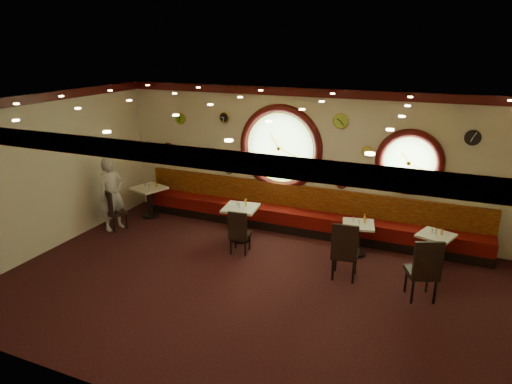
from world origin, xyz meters
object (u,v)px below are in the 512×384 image
at_px(condiment_b_salt, 237,204).
at_px(condiment_c_pepper, 359,222).
at_px(condiment_a_salt, 145,185).
at_px(table_b, 241,219).
at_px(chair_d, 425,266).
at_px(condiment_d_bottle, 442,231).
at_px(condiment_d_pepper, 436,232).
at_px(condiment_a_pepper, 149,186).
at_px(table_c, 358,235).
at_px(chair_a, 112,208).
at_px(chair_b, 239,230).
at_px(condiment_b_pepper, 239,206).
at_px(condiment_c_salt, 353,219).
at_px(table_d, 435,246).
at_px(condiment_a_bottle, 156,183).
at_px(table_a, 150,198).
at_px(waiter, 112,194).
at_px(condiment_d_salt, 432,231).
at_px(condiment_b_bottle, 246,202).
at_px(chair_c, 345,248).
at_px(condiment_c_bottle, 365,219).

relative_size(condiment_b_salt, condiment_c_pepper, 1.05).
bearing_deg(condiment_a_salt, table_b, -8.62).
bearing_deg(chair_d, condiment_d_bottle, 59.66).
bearing_deg(condiment_d_pepper, condiment_a_pepper, -179.88).
xyz_separation_m(table_c, condiment_b_salt, (-2.57, -0.25, 0.39)).
height_order(chair_a, chair_d, chair_d).
height_order(chair_b, condiment_b_salt, chair_b).
xyz_separation_m(table_c, condiment_b_pepper, (-2.47, -0.35, 0.39)).
bearing_deg(condiment_d_bottle, condiment_c_salt, -179.32).
bearing_deg(chair_a, table_d, 31.76).
distance_m(condiment_d_pepper, condiment_a_bottle, 6.44).
height_order(table_a, condiment_a_bottle, condiment_a_bottle).
xyz_separation_m(condiment_c_pepper, waiter, (-5.45, -0.82, 0.12)).
bearing_deg(condiment_b_pepper, condiment_d_salt, 6.63).
xyz_separation_m(condiment_c_salt, condiment_d_salt, (1.50, 0.01, -0.02)).
bearing_deg(chair_a, condiment_d_pepper, 31.73).
bearing_deg(chair_d, table_b, 142.34).
relative_size(condiment_a_bottle, condiment_d_bottle, 1.22).
relative_size(table_a, chair_d, 1.26).
relative_size(condiment_b_bottle, waiter, 0.10).
height_order(condiment_c_salt, condiment_b_bottle, condiment_b_bottle).
distance_m(condiment_b_pepper, condiment_b_bottle, 0.20).
height_order(condiment_c_pepper, condiment_d_pepper, condiment_d_pepper).
distance_m(table_d, chair_c, 1.92).
bearing_deg(condiment_c_bottle, condiment_a_salt, 179.50).
relative_size(chair_d, condiment_d_salt, 7.57).
distance_m(chair_d, condiment_a_bottle, 6.53).
height_order(condiment_b_salt, condiment_c_bottle, condiment_b_salt).
bearing_deg(condiment_d_pepper, condiment_d_bottle, 18.13).
bearing_deg(condiment_d_bottle, condiment_a_bottle, 178.95).
xyz_separation_m(condiment_d_pepper, condiment_a_bottle, (-6.43, 0.15, 0.13)).
distance_m(table_d, condiment_d_salt, 0.30).
relative_size(condiment_a_pepper, condiment_d_pepper, 0.91).
distance_m(chair_a, condiment_a_salt, 1.10).
bearing_deg(table_c, chair_c, -90.75).
height_order(condiment_a_bottle, waiter, waiter).
distance_m(table_a, table_d, 6.58).
bearing_deg(chair_c, condiment_b_salt, 155.27).
height_order(condiment_b_salt, condiment_a_bottle, condiment_a_bottle).
relative_size(chair_d, condiment_b_salt, 7.70).
height_order(chair_c, condiment_a_bottle, chair_c).
height_order(condiment_a_pepper, condiment_b_pepper, condiment_b_pepper).
bearing_deg(condiment_c_salt, table_a, 179.66).
xyz_separation_m(table_a, chair_a, (-0.28, -1.04, 0.06)).
xyz_separation_m(condiment_c_pepper, condiment_d_bottle, (1.53, 0.13, 0.01)).
bearing_deg(chair_d, table_c, 113.02).
xyz_separation_m(chair_b, condiment_a_bottle, (-2.77, 1.15, 0.31)).
bearing_deg(condiment_d_salt, table_d, -12.39).
bearing_deg(condiment_c_bottle, condiment_d_pepper, -0.44).
bearing_deg(condiment_a_pepper, chair_d, -12.20).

